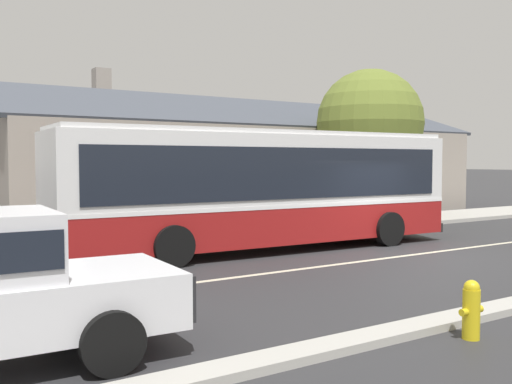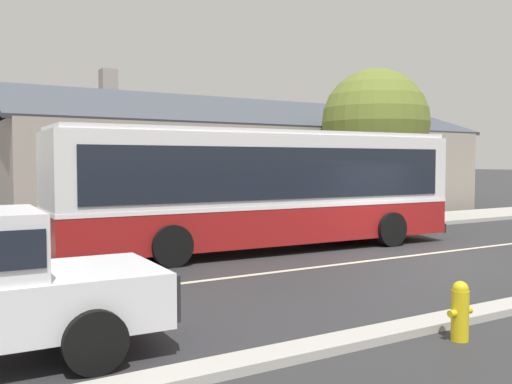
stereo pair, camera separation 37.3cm
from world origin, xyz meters
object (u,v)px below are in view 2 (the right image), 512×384
object	(u,v)px
fire_hydrant	(460,310)
transit_bus	(264,187)
bench_down_street	(128,226)
street_tree_primary	(375,123)
bus_stop_sign	(387,184)

from	to	relation	value
fire_hydrant	transit_bus	bearing A→B (deg)	76.41
bench_down_street	fire_hydrant	world-z (taller)	bench_down_street
street_tree_primary	bus_stop_sign	bearing A→B (deg)	-121.53
bench_down_street	fire_hydrant	size ratio (longest dim) A/B	1.88
transit_bus	bench_down_street	bearing A→B (deg)	136.75
transit_bus	bus_stop_sign	xyz separation A→B (m)	(6.72, 2.09, -0.13)
transit_bus	fire_hydrant	size ratio (longest dim) A/B	14.14
transit_bus	fire_hydrant	world-z (taller)	transit_bus
bench_down_street	fire_hydrant	xyz separation A→B (m)	(0.97, -11.10, -0.14)
street_tree_primary	bench_down_street	bearing A→B (deg)	-173.65
street_tree_primary	bus_stop_sign	xyz separation A→B (m)	(-1.18, -1.92, -2.42)
fire_hydrant	bus_stop_sign	distance (m)	13.63
bench_down_street	fire_hydrant	distance (m)	11.14
transit_bus	street_tree_primary	world-z (taller)	street_tree_primary
transit_bus	bench_down_street	distance (m)	4.26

